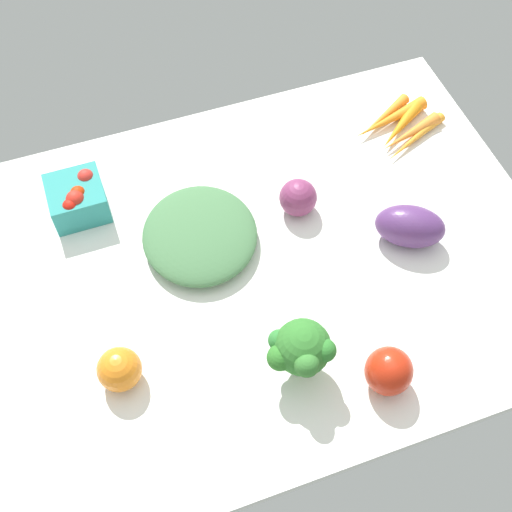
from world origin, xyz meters
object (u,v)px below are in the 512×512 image
berry_basket (77,198)px  leafy_greens_clump (200,235)px  bell_pepper_red (389,371)px  broccoli_head (300,350)px  eggplant (410,226)px  red_onion_near_basket (298,198)px  carrot_bunch (399,126)px  heirloom_tomato_orange (119,369)px

berry_basket → leafy_greens_clump: 23.34cm
bell_pepper_red → leafy_greens_clump: (19.44, -35.02, -1.86)cm
broccoli_head → leafy_greens_clump: size_ratio=0.54×
eggplant → leafy_greens_clump: 36.77cm
red_onion_near_basket → carrot_bunch: size_ratio=0.35×
bell_pepper_red → eggplant: bearing=-123.4°
heirloom_tomato_orange → leafy_greens_clump: 28.27cm
heirloom_tomato_orange → eggplant: bearing=-170.3°
broccoli_head → carrot_bunch: (-37.73, -41.14, -5.92)cm
berry_basket → eggplant: berry_basket is taller
red_onion_near_basket → broccoli_head: (11.54, 29.58, 3.77)cm
berry_basket → leafy_greens_clump: size_ratio=0.46×
carrot_bunch → eggplant: bearing=67.1°
broccoli_head → bell_pepper_red: (-12.12, 6.44, -3.17)cm
berry_basket → heirloom_tomato_orange: berry_basket is taller
red_onion_near_basket → leafy_greens_clump: (18.87, 1.00, -1.25)cm
carrot_bunch → red_onion_near_basket: bearing=23.8°
berry_basket → leafy_greens_clump: (-18.63, 14.00, -1.42)cm
heirloom_tomato_orange → carrot_bunch: heirloom_tomato_orange is taller
bell_pepper_red → red_onion_near_basket: bearing=-89.1°
eggplant → leafy_greens_clump: bearing=12.2°
berry_basket → eggplant: bearing=154.4°
eggplant → berry_basket: bearing=5.1°
berry_basket → leafy_greens_clump: berry_basket is taller
red_onion_near_basket → heirloom_tomato_orange: (37.93, 21.84, 0.04)cm
broccoli_head → carrot_bunch: broccoli_head is taller
red_onion_near_basket → heirloom_tomato_orange: bearing=29.9°
broccoli_head → bell_pepper_red: size_ratio=1.44×
leafy_greens_clump → eggplant: bearing=161.5°
berry_basket → eggplant: size_ratio=0.81×
red_onion_near_basket → bell_pepper_red: bearing=90.9°
broccoli_head → heirloom_tomato_orange: bearing=-16.4°
red_onion_near_basket → broccoli_head: 31.98cm
heirloom_tomato_orange → carrot_bunch: 72.33cm
eggplant → carrot_bunch: 26.37cm
heirloom_tomato_orange → bell_pepper_red: 41.04cm
berry_basket → broccoli_head: broccoli_head is taller
berry_basket → broccoli_head: (-25.95, 42.58, 3.60)cm
heirloom_tomato_orange → leafy_greens_clump: heirloom_tomato_orange is taller
red_onion_near_basket → broccoli_head: size_ratio=0.59×
broccoli_head → eggplant: bearing=-148.4°
eggplant → bell_pepper_red: size_ratio=1.51×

